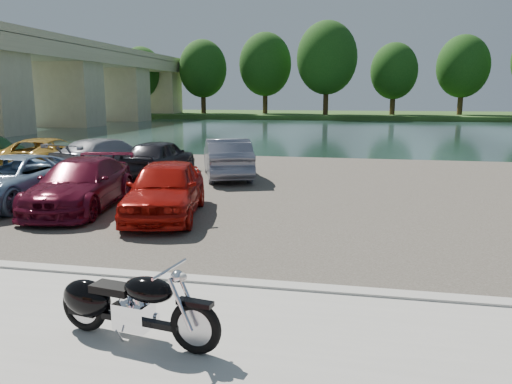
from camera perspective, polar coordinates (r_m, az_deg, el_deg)
ground at (r=6.63m, az=-3.19°, el=-17.56°), size 200.00×200.00×0.00m
kerb at (r=8.37m, az=0.33°, el=-10.74°), size 60.00×0.30×0.14m
parking_lot at (r=16.99m, az=6.23°, el=0.22°), size 60.00×18.00×0.04m
river at (r=45.77m, az=9.67°, el=6.83°), size 120.00×40.00×0.00m
far_bank at (r=77.70m, az=10.52°, el=8.66°), size 120.00×24.00×0.60m
bridge at (r=55.25m, az=-21.32°, el=12.67°), size 7.00×56.00×8.55m
far_trees at (r=71.61m, az=14.21°, el=14.09°), size 70.25×10.68×12.52m
motorcycle at (r=6.70m, az=-15.00°, el=-12.31°), size 2.32×0.82×1.05m
car_2 at (r=16.21m, az=-26.29°, el=1.21°), size 2.40×5.08×1.40m
car_3 at (r=14.73m, az=-19.39°, el=0.83°), size 2.63×5.02×1.39m
car_4 at (r=13.20m, az=-10.32°, el=0.36°), size 2.56×4.60×1.48m
car_6 at (r=22.34m, az=-22.74°, el=3.92°), size 2.92×5.41×1.44m
car_7 at (r=20.98m, az=-16.62°, el=3.95°), size 3.15×5.38×1.47m
car_8 at (r=20.14m, az=-10.98°, el=3.91°), size 1.84×4.32×1.45m
car_9 at (r=19.36m, az=-3.34°, el=3.92°), size 3.09×4.89×1.52m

